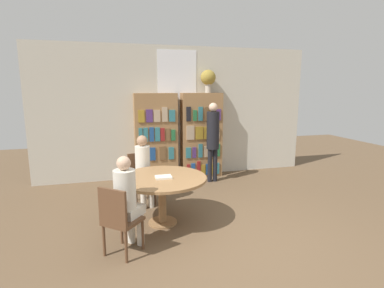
# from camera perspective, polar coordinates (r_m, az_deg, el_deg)

# --- Properties ---
(ground_plane) EXTENTS (16.00, 16.00, 0.00)m
(ground_plane) POSITION_cam_1_polar(r_m,az_deg,el_deg) (4.15, 8.51, -19.28)
(ground_plane) COLOR brown
(wall_back) EXTENTS (6.40, 0.07, 3.00)m
(wall_back) POSITION_cam_1_polar(r_m,az_deg,el_deg) (6.99, -2.84, 6.04)
(wall_back) COLOR beige
(wall_back) RESTS_ON ground_plane
(bookshelf_left) EXTENTS (0.94, 0.34, 1.95)m
(bookshelf_left) POSITION_cam_1_polar(r_m,az_deg,el_deg) (6.77, -6.85, 1.29)
(bookshelf_left) COLOR olive
(bookshelf_left) RESTS_ON ground_plane
(bookshelf_right) EXTENTS (0.94, 0.34, 1.95)m
(bookshelf_right) POSITION_cam_1_polar(r_m,az_deg,el_deg) (7.00, 1.80, 1.66)
(bookshelf_right) COLOR olive
(bookshelf_right) RESTS_ON ground_plane
(flower_vase) EXTENTS (0.34, 0.34, 0.52)m
(flower_vase) POSITION_cam_1_polar(r_m,az_deg,el_deg) (6.97, 3.10, 12.39)
(flower_vase) COLOR #B7AD9E
(flower_vase) RESTS_ON bookshelf_right
(reading_table) EXTENTS (1.35, 1.35, 0.74)m
(reading_table) POSITION_cam_1_polar(r_m,az_deg,el_deg) (4.58, -5.73, -7.54)
(reading_table) COLOR olive
(reading_table) RESTS_ON ground_plane
(chair_near_camera) EXTENTS (0.56, 0.56, 0.90)m
(chair_near_camera) POSITION_cam_1_polar(r_m,az_deg,el_deg) (3.86, -13.78, -13.47)
(chair_near_camera) COLOR brown
(chair_near_camera) RESTS_ON ground_plane
(chair_left_side) EXTENTS (0.48, 0.48, 0.90)m
(chair_left_side) POSITION_cam_1_polar(r_m,az_deg,el_deg) (5.53, -9.76, -5.91)
(chair_left_side) COLOR brown
(chair_left_side) RESTS_ON ground_plane
(seated_reader_left) EXTENTS (0.32, 0.39, 1.26)m
(seated_reader_left) POSITION_cam_1_polar(r_m,az_deg,el_deg) (5.31, -9.21, -4.22)
(seated_reader_left) COLOR silver
(seated_reader_left) RESTS_ON ground_plane
(seated_reader_right) EXTENTS (0.42, 0.42, 1.24)m
(seated_reader_right) POSITION_cam_1_polar(r_m,az_deg,el_deg) (3.91, -12.24, -9.80)
(seated_reader_right) COLOR beige
(seated_reader_right) RESTS_ON ground_plane
(librarian_standing) EXTENTS (0.28, 0.55, 1.75)m
(librarian_standing) POSITION_cam_1_polar(r_m,az_deg,el_deg) (6.55, 3.99, 1.80)
(librarian_standing) COLOR black
(librarian_standing) RESTS_ON ground_plane
(open_book_on_table) EXTENTS (0.24, 0.18, 0.03)m
(open_book_on_table) POSITION_cam_1_polar(r_m,az_deg,el_deg) (4.49, -5.45, -6.30)
(open_book_on_table) COLOR silver
(open_book_on_table) RESTS_ON reading_table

